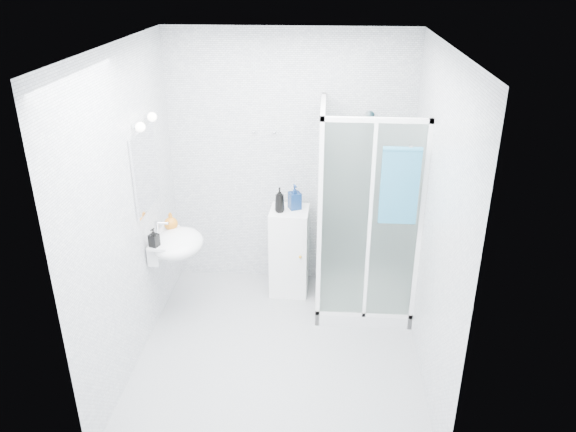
# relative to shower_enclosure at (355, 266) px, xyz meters

# --- Properties ---
(room) EXTENTS (2.40, 2.60, 2.60)m
(room) POSITION_rel_shower_enclosure_xyz_m (-0.67, -0.77, 0.85)
(room) COLOR silver
(room) RESTS_ON ground
(shower_enclosure) EXTENTS (0.90, 0.95, 2.00)m
(shower_enclosure) POSITION_rel_shower_enclosure_xyz_m (0.00, 0.00, 0.00)
(shower_enclosure) COLOR white
(shower_enclosure) RESTS_ON ground
(wall_basin) EXTENTS (0.46, 0.56, 0.35)m
(wall_basin) POSITION_rel_shower_enclosure_xyz_m (-1.66, -0.32, 0.35)
(wall_basin) COLOR white
(wall_basin) RESTS_ON ground
(mirror) EXTENTS (0.02, 0.60, 0.70)m
(mirror) POSITION_rel_shower_enclosure_xyz_m (-1.85, -0.32, 1.05)
(mirror) COLOR white
(mirror) RESTS_ON room
(vanity_lights) EXTENTS (0.10, 0.40, 0.08)m
(vanity_lights) POSITION_rel_shower_enclosure_xyz_m (-1.80, -0.32, 1.47)
(vanity_lights) COLOR silver
(vanity_lights) RESTS_ON room
(wall_hooks) EXTENTS (0.23, 0.06, 0.03)m
(wall_hooks) POSITION_rel_shower_enclosure_xyz_m (-0.92, 0.49, 1.17)
(wall_hooks) COLOR silver
(wall_hooks) RESTS_ON room
(storage_cabinet) EXTENTS (0.39, 0.41, 0.91)m
(storage_cabinet) POSITION_rel_shower_enclosure_xyz_m (-0.65, 0.25, 0.01)
(storage_cabinet) COLOR white
(storage_cabinet) RESTS_ON ground
(hand_towel) EXTENTS (0.31, 0.05, 0.67)m
(hand_towel) POSITION_rel_shower_enclosure_xyz_m (0.30, -0.40, 1.01)
(hand_towel) COLOR teal
(hand_towel) RESTS_ON shower_enclosure
(shampoo_bottle_a) EXTENTS (0.10, 0.10, 0.25)m
(shampoo_bottle_a) POSITION_rel_shower_enclosure_xyz_m (-0.75, 0.20, 0.59)
(shampoo_bottle_a) COLOR black
(shampoo_bottle_a) RESTS_ON storage_cabinet
(shampoo_bottle_b) EXTENTS (0.15, 0.15, 0.25)m
(shampoo_bottle_b) POSITION_rel_shower_enclosure_xyz_m (-0.61, 0.29, 0.59)
(shampoo_bottle_b) COLOR navy
(shampoo_bottle_b) RESTS_ON storage_cabinet
(soap_dispenser_orange) EXTENTS (0.14, 0.14, 0.16)m
(soap_dispenser_orange) POSITION_rel_shower_enclosure_xyz_m (-1.72, -0.16, 0.50)
(soap_dispenser_orange) COLOR #BA6915
(soap_dispenser_orange) RESTS_ON wall_basin
(soap_dispenser_black) EXTENTS (0.10, 0.10, 0.17)m
(soap_dispenser_black) POSITION_rel_shower_enclosure_xyz_m (-1.78, -0.51, 0.50)
(soap_dispenser_black) COLOR black
(soap_dispenser_black) RESTS_ON wall_basin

